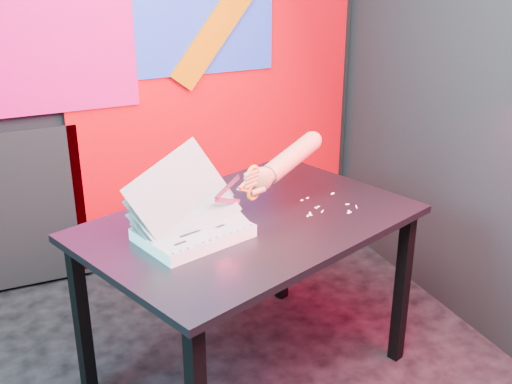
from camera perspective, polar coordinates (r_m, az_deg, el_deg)
name	(u,v)px	position (r m, az deg, el deg)	size (l,w,h in m)	color
room	(175,96)	(1.88, -7.23, 8.44)	(3.01, 3.01, 2.71)	#26262A
backdrop	(106,105)	(3.37, -13.18, 7.51)	(2.88, 0.05, 2.08)	#E8000B
work_table	(249,239)	(2.52, -0.60, -4.21)	(1.46, 1.22, 0.75)	black
printout_stack	(192,230)	(2.34, -5.67, -3.38)	(0.47, 0.37, 0.35)	white
scissors	(250,184)	(2.44, -0.52, 0.70)	(0.23, 0.12, 0.15)	#B2B2B2
hand_forearm	(287,160)	(2.59, 2.77, 2.82)	(0.42, 0.24, 0.16)	tan
paper_clippings	(326,207)	(2.61, 6.26, -1.34)	(0.24, 0.21, 0.00)	beige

